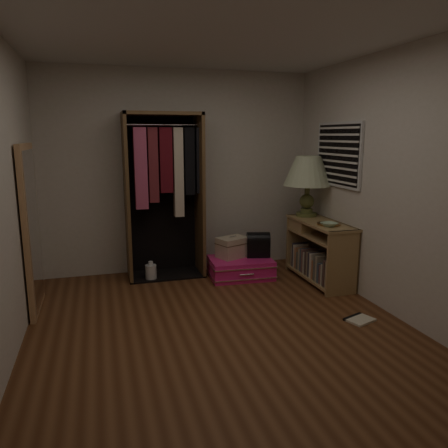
{
  "coord_description": "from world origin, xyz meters",
  "views": [
    {
      "loc": [
        -1.03,
        -3.65,
        1.78
      ],
      "look_at": [
        0.3,
        0.95,
        0.8
      ],
      "focal_mm": 35.0,
      "sensor_mm": 36.0,
      "label": 1
    }
  ],
  "objects_px": {
    "pink_suitcase": "(241,268)",
    "white_jug": "(151,272)",
    "floor_mirror": "(31,229)",
    "black_bag": "(258,244)",
    "table_lamp": "(308,172)",
    "train_case": "(233,247)",
    "open_wardrobe": "(165,181)",
    "console_bookshelf": "(317,249)"
  },
  "relations": [
    {
      "from": "table_lamp",
      "to": "white_jug",
      "type": "relative_size",
      "value": 3.3
    },
    {
      "from": "open_wardrobe",
      "to": "pink_suitcase",
      "type": "height_order",
      "value": "open_wardrobe"
    },
    {
      "from": "black_bag",
      "to": "table_lamp",
      "type": "distance_m",
      "value": 1.11
    },
    {
      "from": "white_jug",
      "to": "black_bag",
      "type": "bearing_deg",
      "value": -6.45
    },
    {
      "from": "floor_mirror",
      "to": "table_lamp",
      "type": "bearing_deg",
      "value": 6.93
    },
    {
      "from": "console_bookshelf",
      "to": "floor_mirror",
      "type": "distance_m",
      "value": 3.27
    },
    {
      "from": "floor_mirror",
      "to": "train_case",
      "type": "height_order",
      "value": "floor_mirror"
    },
    {
      "from": "train_case",
      "to": "white_jug",
      "type": "height_order",
      "value": "train_case"
    },
    {
      "from": "open_wardrobe",
      "to": "pink_suitcase",
      "type": "relative_size",
      "value": 2.48
    },
    {
      "from": "train_case",
      "to": "open_wardrobe",
      "type": "bearing_deg",
      "value": 139.47
    },
    {
      "from": "pink_suitcase",
      "to": "black_bag",
      "type": "height_order",
      "value": "black_bag"
    },
    {
      "from": "pink_suitcase",
      "to": "table_lamp",
      "type": "relative_size",
      "value": 1.04
    },
    {
      "from": "black_bag",
      "to": "open_wardrobe",
      "type": "bearing_deg",
      "value": 177.97
    },
    {
      "from": "open_wardrobe",
      "to": "table_lamp",
      "type": "xyz_separation_m",
      "value": [
        1.77,
        -0.38,
        0.1
      ]
    },
    {
      "from": "pink_suitcase",
      "to": "white_jug",
      "type": "height_order",
      "value": "pink_suitcase"
    },
    {
      "from": "table_lamp",
      "to": "train_case",
      "type": "bearing_deg",
      "value": 173.46
    },
    {
      "from": "black_bag",
      "to": "white_jug",
      "type": "distance_m",
      "value": 1.4
    },
    {
      "from": "pink_suitcase",
      "to": "table_lamp",
      "type": "bearing_deg",
      "value": 2.36
    },
    {
      "from": "console_bookshelf",
      "to": "white_jug",
      "type": "distance_m",
      "value": 2.09
    },
    {
      "from": "pink_suitcase",
      "to": "train_case",
      "type": "xyz_separation_m",
      "value": [
        -0.08,
        0.1,
        0.25
      ]
    },
    {
      "from": "pink_suitcase",
      "to": "black_bag",
      "type": "xyz_separation_m",
      "value": [
        0.25,
        0.04,
        0.28
      ]
    },
    {
      "from": "pink_suitcase",
      "to": "white_jug",
      "type": "distance_m",
      "value": 1.13
    },
    {
      "from": "console_bookshelf",
      "to": "floor_mirror",
      "type": "bearing_deg",
      "value": -179.16
    },
    {
      "from": "floor_mirror",
      "to": "pink_suitcase",
      "type": "bearing_deg",
      "value": 9.83
    },
    {
      "from": "floor_mirror",
      "to": "white_jug",
      "type": "bearing_deg",
      "value": 25.78
    },
    {
      "from": "console_bookshelf",
      "to": "train_case",
      "type": "xyz_separation_m",
      "value": [
        -0.96,
        0.46,
        -0.02
      ]
    },
    {
      "from": "open_wardrobe",
      "to": "train_case",
      "type": "bearing_deg",
      "value": -18.24
    },
    {
      "from": "console_bookshelf",
      "to": "white_jug",
      "type": "height_order",
      "value": "console_bookshelf"
    },
    {
      "from": "open_wardrobe",
      "to": "black_bag",
      "type": "xyz_separation_m",
      "value": [
        1.13,
        -0.32,
        -0.81
      ]
    },
    {
      "from": "console_bookshelf",
      "to": "open_wardrobe",
      "type": "bearing_deg",
      "value": 157.73
    },
    {
      "from": "pink_suitcase",
      "to": "white_jug",
      "type": "relative_size",
      "value": 3.42
    },
    {
      "from": "open_wardrobe",
      "to": "train_case",
      "type": "height_order",
      "value": "open_wardrobe"
    },
    {
      "from": "open_wardrobe",
      "to": "console_bookshelf",
      "type": "bearing_deg",
      "value": -22.27
    },
    {
      "from": "open_wardrobe",
      "to": "table_lamp",
      "type": "height_order",
      "value": "open_wardrobe"
    },
    {
      "from": "pink_suitcase",
      "to": "train_case",
      "type": "distance_m",
      "value": 0.28
    },
    {
      "from": "open_wardrobe",
      "to": "floor_mirror",
      "type": "relative_size",
      "value": 1.21
    },
    {
      "from": "black_bag",
      "to": "white_jug",
      "type": "relative_size",
      "value": 1.37
    },
    {
      "from": "floor_mirror",
      "to": "black_bag",
      "type": "bearing_deg",
      "value": 9.72
    },
    {
      "from": "console_bookshelf",
      "to": "floor_mirror",
      "type": "relative_size",
      "value": 0.66
    },
    {
      "from": "floor_mirror",
      "to": "black_bag",
      "type": "distance_m",
      "value": 2.68
    },
    {
      "from": "console_bookshelf",
      "to": "white_jug",
      "type": "relative_size",
      "value": 4.64
    },
    {
      "from": "open_wardrobe",
      "to": "table_lamp",
      "type": "bearing_deg",
      "value": -11.99
    }
  ]
}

